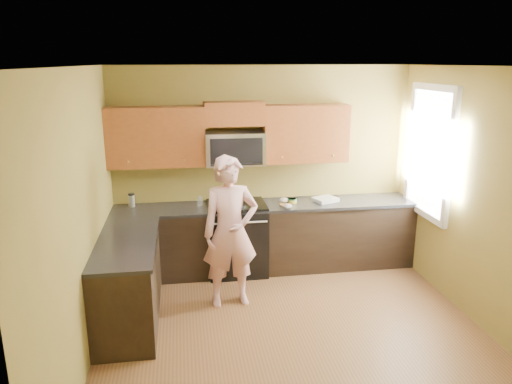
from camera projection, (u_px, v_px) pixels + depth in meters
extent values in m
plane|color=brown|center=(294.00, 335.00, 4.97)|extent=(4.00, 4.00, 0.00)
plane|color=white|center=(301.00, 66.00, 4.26)|extent=(4.00, 4.00, 0.00)
plane|color=olive|center=(263.00, 167.00, 6.52)|extent=(4.00, 0.00, 4.00)
plane|color=olive|center=(381.00, 317.00, 2.71)|extent=(4.00, 0.00, 4.00)
plane|color=olive|center=(81.00, 222.00, 4.32)|extent=(0.00, 4.00, 4.00)
plane|color=olive|center=(488.00, 202.00, 4.91)|extent=(0.00, 4.00, 4.00)
cube|color=black|center=(266.00, 238.00, 6.48)|extent=(4.00, 0.60, 0.88)
cube|color=black|center=(129.00, 282.00, 5.17)|extent=(0.60, 1.60, 0.88)
cube|color=black|center=(266.00, 206.00, 6.35)|extent=(4.00, 0.62, 0.04)
cube|color=black|center=(127.00, 242.00, 5.06)|extent=(0.62, 1.60, 0.04)
cube|color=brown|center=(234.00, 114.00, 6.11)|extent=(0.76, 0.33, 0.30)
imported|color=#D76B75|center=(230.00, 232.00, 5.43)|extent=(0.68, 0.49, 1.75)
cube|color=#B27F47|center=(285.00, 205.00, 6.29)|extent=(0.14, 0.14, 0.01)
ellipsoid|color=silver|center=(288.00, 206.00, 6.15)|extent=(0.12, 0.13, 0.06)
ellipsoid|color=silver|center=(284.00, 200.00, 6.40)|extent=(0.14, 0.15, 0.07)
cube|color=silver|center=(325.00, 199.00, 6.47)|extent=(0.37, 0.33, 0.05)
cylinder|color=silver|center=(200.00, 201.00, 6.26)|extent=(0.09, 0.09, 0.12)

